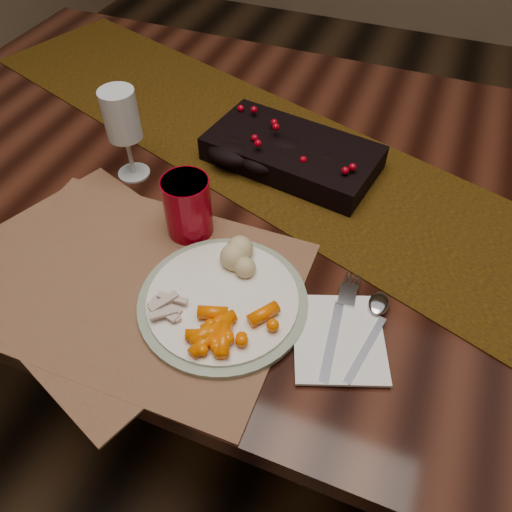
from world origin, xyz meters
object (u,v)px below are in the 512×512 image
at_px(dinner_plate, 223,301).
at_px(wine_glass, 125,135).
at_px(napkin, 339,338).
at_px(red_cup, 188,207).
at_px(centerpiece, 292,150).
at_px(mashed_potatoes, 237,253).
at_px(dining_table, 292,303).
at_px(placemat_main, 138,283).
at_px(baby_carrots, 235,327).
at_px(turkey_shreds, 167,306).

bearing_deg(dinner_plate, wine_glass, 142.31).
height_order(napkin, red_cup, red_cup).
relative_size(centerpiece, mashed_potatoes, 4.34).
height_order(dining_table, placemat_main, placemat_main).
bearing_deg(red_cup, napkin, -22.02).
xyz_separation_m(centerpiece, dinner_plate, (0.02, -0.36, -0.02)).
relative_size(dining_table, placemat_main, 3.73).
bearing_deg(wine_glass, dining_table, 16.69).
relative_size(baby_carrots, red_cup, 1.03).
bearing_deg(centerpiece, placemat_main, -108.57).
bearing_deg(baby_carrots, dinner_plate, 130.10).
distance_m(centerpiece, napkin, 0.40).
height_order(dinner_plate, napkin, dinner_plate).
distance_m(centerpiece, wine_glass, 0.31).
distance_m(mashed_potatoes, napkin, 0.20).
bearing_deg(baby_carrots, napkin, 20.61).
bearing_deg(baby_carrots, centerpiece, 97.81).
xyz_separation_m(dinner_plate, baby_carrots, (0.04, -0.05, 0.02)).
xyz_separation_m(dining_table, red_cup, (-0.14, -0.19, 0.43)).
xyz_separation_m(placemat_main, napkin, (0.32, 0.02, 0.00)).
bearing_deg(centerpiece, dining_table, -48.71).
height_order(red_cup, wine_glass, wine_glass).
bearing_deg(placemat_main, red_cup, 78.67).
height_order(placemat_main, baby_carrots, baby_carrots).
bearing_deg(dining_table, napkin, -63.72).
bearing_deg(dining_table, baby_carrots, -87.43).
height_order(napkin, wine_glass, wine_glass).
xyz_separation_m(placemat_main, red_cup, (0.03, 0.13, 0.05)).
height_order(dining_table, dinner_plate, dinner_plate).
xyz_separation_m(dinner_plate, turkey_shreds, (-0.06, -0.05, 0.02)).
relative_size(dining_table, turkey_shreds, 24.69).
height_order(turkey_shreds, napkin, turkey_shreds).
bearing_deg(dinner_plate, red_cup, 133.30).
bearing_deg(turkey_shreds, centerpiece, 83.11).
xyz_separation_m(centerpiece, red_cup, (-0.10, -0.24, 0.02)).
distance_m(placemat_main, dinner_plate, 0.14).
distance_m(dinner_plate, turkey_shreds, 0.08).
bearing_deg(mashed_potatoes, dining_table, 82.64).
bearing_deg(centerpiece, turkey_shreds, -96.89).
xyz_separation_m(centerpiece, baby_carrots, (0.06, -0.40, -0.01)).
bearing_deg(dining_table, dinner_plate, -94.34).
xyz_separation_m(centerpiece, napkin, (0.19, -0.35, -0.03)).
xyz_separation_m(dinner_plate, napkin, (0.18, 0.00, -0.00)).
bearing_deg(baby_carrots, placemat_main, 168.73).
distance_m(dinner_plate, wine_glass, 0.37).
xyz_separation_m(dining_table, wine_glass, (-0.31, -0.09, 0.46)).
bearing_deg(red_cup, mashed_potatoes, -24.36).
bearing_deg(wine_glass, napkin, -25.12).
bearing_deg(red_cup, centerpiece, 67.31).
distance_m(baby_carrots, red_cup, 0.23).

